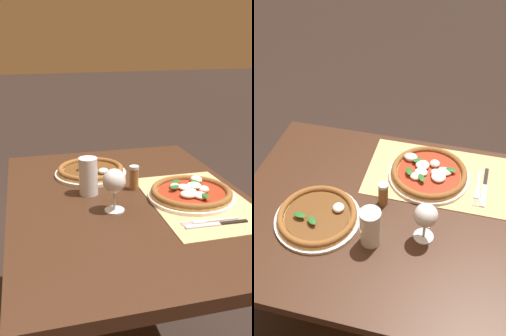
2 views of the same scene
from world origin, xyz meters
The scene contains 9 objects.
dining_table centered at (0.00, 0.00, 0.63)m, with size 1.24×0.89×0.74m.
paper_placemat centered at (-0.09, -0.24, 0.74)m, with size 0.55×0.35×0.00m, color tan.
pizza_near centered at (-0.07, -0.22, 0.76)m, with size 0.32×0.32×0.05m.
pizza_far centered at (0.28, 0.09, 0.76)m, with size 0.31×0.31×0.05m.
wine_glass centered at (-0.10, 0.08, 0.85)m, with size 0.08×0.08×0.16m.
pint_glass centered at (0.08, 0.14, 0.81)m, with size 0.07×0.07×0.15m.
fork centered at (-0.26, -0.20, 0.75)m, with size 0.02×0.20×0.00m.
knife centered at (-0.29, -0.21, 0.75)m, with size 0.03×0.22×0.01m.
pepper_shaker centered at (0.08, -0.04, 0.79)m, with size 0.04×0.04×0.10m.
Camera 1 is at (-1.31, 0.36, 1.34)m, focal length 42.00 mm.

